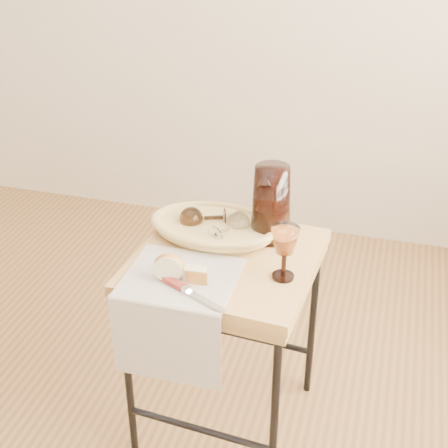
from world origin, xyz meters
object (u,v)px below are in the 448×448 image
(side_table, at_px, (226,343))
(tea_towel, at_px, (181,278))
(bread_basket, at_px, (214,229))
(wine_goblet, at_px, (284,253))
(apple_half, at_px, (169,266))
(goblet_lying_a, at_px, (206,218))
(table_knife, at_px, (189,291))
(goblet_lying_b, at_px, (229,228))
(pitcher, at_px, (271,203))

(side_table, distance_m, tea_towel, 0.38)
(tea_towel, relative_size, bread_basket, 0.87)
(tea_towel, height_order, wine_goblet, wine_goblet)
(bread_basket, height_order, apple_half, apple_half)
(goblet_lying_a, xyz_separation_m, wine_goblet, (0.29, -0.19, 0.03))
(wine_goblet, height_order, table_knife, wine_goblet)
(tea_towel, relative_size, wine_goblet, 1.92)
(goblet_lying_b, height_order, apple_half, same)
(table_knife, bearing_deg, goblet_lying_a, 125.56)
(bread_basket, xyz_separation_m, table_knife, (0.03, -0.32, -0.01))
(side_table, relative_size, goblet_lying_b, 5.71)
(bread_basket, xyz_separation_m, apple_half, (-0.05, -0.27, 0.02))
(bread_basket, bearing_deg, pitcher, 13.64)
(tea_towel, bearing_deg, pitcher, 56.00)
(goblet_lying_b, distance_m, apple_half, 0.27)
(side_table, height_order, pitcher, pitcher)
(goblet_lying_b, bearing_deg, goblet_lying_a, 92.42)
(pitcher, bearing_deg, goblet_lying_a, 172.17)
(wine_goblet, bearing_deg, pitcher, 112.00)
(wine_goblet, bearing_deg, goblet_lying_b, 143.67)
(tea_towel, distance_m, table_knife, 0.09)
(goblet_lying_b, height_order, pitcher, pitcher)
(bread_basket, bearing_deg, side_table, -55.81)
(side_table, xyz_separation_m, bread_basket, (-0.07, 0.10, 0.36))
(side_table, height_order, bread_basket, bread_basket)
(pitcher, bearing_deg, tea_towel, -137.36)
(side_table, bearing_deg, bread_basket, 123.13)
(side_table, xyz_separation_m, apple_half, (-0.12, -0.16, 0.38))
(pitcher, bearing_deg, side_table, -139.75)
(bread_basket, relative_size, table_knife, 1.57)
(side_table, distance_m, goblet_lying_a, 0.42)
(wine_goblet, bearing_deg, goblet_lying_a, 147.11)
(apple_half, bearing_deg, table_knife, -47.91)
(table_knife, bearing_deg, bread_basket, 120.46)
(goblet_lying_a, xyz_separation_m, table_knife, (0.06, -0.34, -0.03))
(side_table, distance_m, bread_basket, 0.38)
(bread_basket, height_order, wine_goblet, wine_goblet)
(goblet_lying_a, relative_size, wine_goblet, 0.75)
(goblet_lying_b, bearing_deg, bread_basket, 94.25)
(goblet_lying_b, distance_m, pitcher, 0.15)
(apple_half, bearing_deg, goblet_lying_b, 56.62)
(pitcher, relative_size, apple_half, 3.28)
(goblet_lying_b, xyz_separation_m, table_knife, (-0.03, -0.30, -0.03))
(side_table, relative_size, pitcher, 2.38)
(pitcher, xyz_separation_m, table_knife, (-0.14, -0.36, -0.11))
(bread_basket, distance_m, pitcher, 0.20)
(side_table, relative_size, goblet_lying_a, 5.47)
(tea_towel, relative_size, goblet_lying_a, 2.56)
(wine_goblet, xyz_separation_m, table_knife, (-0.23, -0.15, -0.07))
(pitcher, xyz_separation_m, wine_goblet, (0.08, -0.21, -0.04))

